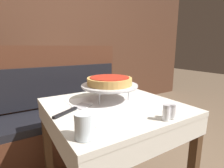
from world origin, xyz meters
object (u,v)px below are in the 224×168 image
(dining_table_front, at_px, (114,118))
(booth_bench, at_px, (60,127))
(pepper_shaker, at_px, (172,111))
(salt_shaker, at_px, (166,113))
(pizza_pan_stand, at_px, (110,86))
(water_glass_near, at_px, (84,126))
(deep_dish_pizza, at_px, (110,81))
(pizza_server, at_px, (74,109))
(condiment_caddy, at_px, (65,70))
(dining_table_rear, at_px, (60,81))

(dining_table_front, relative_size, booth_bench, 0.54)
(dining_table_front, distance_m, pepper_shaker, 0.38)
(salt_shaker, bearing_deg, pizza_pan_stand, 98.74)
(water_glass_near, bearing_deg, deep_dish_pizza, 47.65)
(dining_table_front, bearing_deg, pizza_server, 173.84)
(condiment_caddy, bearing_deg, dining_table_rear, 176.59)
(dining_table_rear, height_order, water_glass_near, water_glass_near)
(pizza_pan_stand, relative_size, pepper_shaker, 5.15)
(booth_bench, relative_size, pizza_pan_stand, 3.86)
(pizza_pan_stand, xyz_separation_m, pizza_server, (-0.27, -0.05, -0.09))
(dining_table_front, distance_m, pizza_server, 0.27)
(salt_shaker, relative_size, pepper_shaker, 1.08)
(deep_dish_pizza, bearing_deg, booth_bench, 103.87)
(dining_table_rear, distance_m, pizza_pan_stand, 1.41)
(booth_bench, bearing_deg, pizza_pan_stand, -76.13)
(dining_table_front, height_order, condiment_caddy, condiment_caddy)
(booth_bench, height_order, pizza_pan_stand, booth_bench)
(booth_bench, relative_size, salt_shaker, 18.44)
(pizza_server, relative_size, pepper_shaker, 3.65)
(dining_table_front, relative_size, pizza_server, 2.93)
(deep_dish_pizza, xyz_separation_m, condiment_caddy, (0.13, 1.39, -0.09))
(pepper_shaker, bearing_deg, booth_bench, 104.08)
(water_glass_near, xyz_separation_m, condiment_caddy, (0.46, 1.75, -0.01))
(booth_bench, relative_size, deep_dish_pizza, 4.88)
(dining_table_front, distance_m, dining_table_rear, 1.47)
(pizza_server, bearing_deg, pizza_pan_stand, 11.56)
(dining_table_rear, xyz_separation_m, condiment_caddy, (0.07, -0.00, 0.15))
(dining_table_rear, distance_m, booth_bench, 0.82)
(booth_bench, xyz_separation_m, condiment_caddy, (0.29, 0.72, 0.46))
(dining_table_front, distance_m, deep_dish_pizza, 0.24)
(pizza_pan_stand, bearing_deg, condiment_caddy, 84.80)
(water_glass_near, xyz_separation_m, salt_shaker, (0.40, -0.05, -0.01))
(pepper_shaker, bearing_deg, deep_dish_pizza, 104.41)
(pizza_server, distance_m, salt_shaker, 0.49)
(pizza_pan_stand, distance_m, salt_shaker, 0.43)
(booth_bench, relative_size, pepper_shaker, 19.85)
(dining_table_front, xyz_separation_m, pepper_shaker, (0.13, -0.34, 0.13))
(booth_bench, bearing_deg, salt_shaker, -78.08)
(booth_bench, relative_size, water_glass_near, 14.04)
(deep_dish_pizza, bearing_deg, pizza_pan_stand, -90.00)
(salt_shaker, xyz_separation_m, pepper_shaker, (0.04, 0.00, -0.00))
(dining_table_rear, bearing_deg, booth_bench, -107.26)
(dining_table_rear, bearing_deg, condiment_caddy, -3.41)
(dining_table_rear, height_order, pizza_pan_stand, pizza_pan_stand)
(dining_table_rear, xyz_separation_m, pepper_shaker, (0.05, -1.81, 0.14))
(deep_dish_pizza, height_order, pepper_shaker, deep_dish_pizza)
(deep_dish_pizza, bearing_deg, pepper_shaker, -75.59)
(booth_bench, distance_m, condiment_caddy, 0.90)
(booth_bench, xyz_separation_m, pepper_shaker, (0.27, -1.09, 0.46))
(pizza_server, height_order, condiment_caddy, condiment_caddy)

